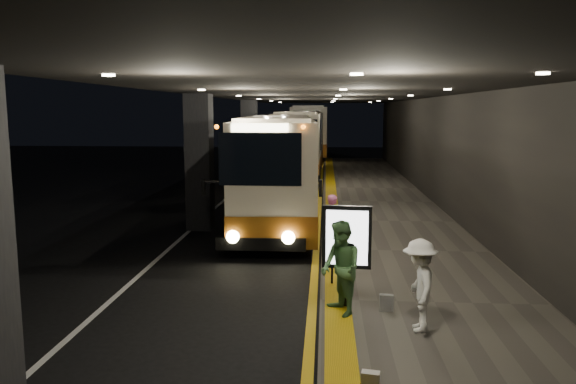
{
  "coord_description": "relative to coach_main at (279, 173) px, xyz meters",
  "views": [
    {
      "loc": [
        2.59,
        -13.92,
        3.9
      ],
      "look_at": [
        1.58,
        0.97,
        1.7
      ],
      "focal_mm": 35.0,
      "sensor_mm": 36.0,
      "label": 1
    }
  ],
  "objects": [
    {
      "name": "ground",
      "position": [
        -0.96,
        -5.5,
        -1.71
      ],
      "size": [
        90.0,
        90.0,
        0.0
      ],
      "primitive_type": "plane",
      "color": "black"
    },
    {
      "name": "tactile_strip",
      "position": [
        1.89,
        -0.5,
        -1.56
      ],
      "size": [
        0.5,
        50.0,
        0.01
      ],
      "primitive_type": "cube",
      "color": "gold",
      "rests_on": "sidewalk"
    },
    {
      "name": "stanchion_post",
      "position": [
        1.79,
        -7.63,
        -1.05
      ],
      "size": [
        0.05,
        0.05,
        1.03
      ],
      "primitive_type": "cylinder",
      "color": "black",
      "rests_on": "sidewalk"
    },
    {
      "name": "support_columns",
      "position": [
        -2.46,
        -1.5,
        0.49
      ],
      "size": [
        0.8,
        24.8,
        4.4
      ],
      "color": "black",
      "rests_on": "ground"
    },
    {
      "name": "kerb_stripe_yellow",
      "position": [
        1.39,
        -0.5,
        -1.71
      ],
      "size": [
        0.18,
        50.0,
        0.01
      ],
      "primitive_type": "cube",
      "color": "gold",
      "rests_on": "ground"
    },
    {
      "name": "bag_polka",
      "position": [
        2.79,
        -9.22,
        -1.4
      ],
      "size": [
        0.27,
        0.14,
        0.32
      ],
      "primitive_type": "cube",
      "rotation": [
        0.0,
        0.0,
        -0.1
      ],
      "color": "black",
      "rests_on": "sidewalk"
    },
    {
      "name": "coach_main",
      "position": [
        0.0,
        0.0,
        0.0
      ],
      "size": [
        2.9,
        11.54,
        3.57
      ],
      "rotation": [
        0.0,
        0.0,
        0.05
      ],
      "color": "beige",
      "rests_on": "ground"
    },
    {
      "name": "info_sign",
      "position": [
        2.04,
        -9.03,
        -0.24
      ],
      "size": [
        0.93,
        0.2,
        1.96
      ],
      "rotation": [
        0.0,
        0.0,
        -0.09
      ],
      "color": "black",
      "rests_on": "sidewalk"
    },
    {
      "name": "passenger_boarding",
      "position": [
        1.84,
        -4.71,
        -0.8
      ],
      "size": [
        0.52,
        0.64,
        1.52
      ],
      "primitive_type": "imported",
      "rotation": [
        0.0,
        0.0,
        1.9
      ],
      "color": "#D864A5",
      "rests_on": "sidewalk"
    },
    {
      "name": "coach_second",
      "position": [
        0.15,
        13.68,
        0.05
      ],
      "size": [
        2.59,
        11.72,
        3.68
      ],
      "rotation": [
        0.0,
        0.0,
        -0.01
      ],
      "color": "beige",
      "rests_on": "ground"
    },
    {
      "name": "bag_plain",
      "position": [
        2.25,
        -12.36,
        -1.41
      ],
      "size": [
        0.26,
        0.18,
        0.3
      ],
      "primitive_type": "cube",
      "rotation": [
        0.0,
        0.0,
        -0.18
      ],
      "color": "silver",
      "rests_on": "sidewalk"
    },
    {
      "name": "canopy",
      "position": [
        1.54,
        -0.5,
        2.89
      ],
      "size": [
        9.0,
        50.0,
        0.4
      ],
      "primitive_type": "cube",
      "color": "black",
      "rests_on": "support_columns"
    },
    {
      "name": "passenger_waiting_green",
      "position": [
        1.92,
        -9.44,
        -0.69
      ],
      "size": [
        0.83,
        0.99,
        1.75
      ],
      "primitive_type": "imported",
      "rotation": [
        0.0,
        0.0,
        -1.13
      ],
      "color": "#4A7843",
      "rests_on": "sidewalk"
    },
    {
      "name": "lane_line_white",
      "position": [
        -2.76,
        -0.5,
        -1.71
      ],
      "size": [
        0.12,
        50.0,
        0.01
      ],
      "primitive_type": "cube",
      "color": "silver",
      "rests_on": "ground"
    },
    {
      "name": "sidewalk",
      "position": [
        3.79,
        -0.5,
        -1.64
      ],
      "size": [
        4.5,
        50.0,
        0.15
      ],
      "primitive_type": "cube",
      "color": "#514C44",
      "rests_on": "ground"
    },
    {
      "name": "coach_third",
      "position": [
        -0.08,
        27.62,
        0.25
      ],
      "size": [
        3.58,
        13.14,
        4.08
      ],
      "rotation": [
        0.0,
        0.0,
        0.07
      ],
      "color": "beige",
      "rests_on": "ground"
    },
    {
      "name": "passenger_waiting_white",
      "position": [
        3.24,
        -10.11,
        -0.77
      ],
      "size": [
        0.51,
        1.04,
        1.59
      ],
      "primitive_type": "imported",
      "rotation": [
        0.0,
        0.0,
        -1.6
      ],
      "color": "white",
      "rests_on": "sidewalk"
    },
    {
      "name": "terminal_wall",
      "position": [
        6.04,
        -0.5,
        1.29
      ],
      "size": [
        0.1,
        50.0,
        6.0
      ],
      "primitive_type": "cube",
      "color": "black",
      "rests_on": "ground"
    }
  ]
}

